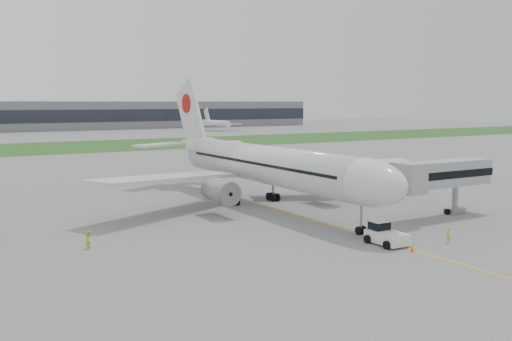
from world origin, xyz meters
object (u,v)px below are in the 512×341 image
airliner (262,163)px  ground_crew_near (448,235)px  pushback_tug (385,234)px  jet_bridge (438,175)px

airliner → ground_crew_near: 27.84m
pushback_tug → jet_bridge: size_ratio=0.27×
ground_crew_near → pushback_tug: bearing=-67.3°
jet_bridge → ground_crew_near: size_ratio=9.53×
pushback_tug → ground_crew_near: (5.66, -2.87, -0.17)m
pushback_tug → jet_bridge: (14.25, 6.25, 4.19)m
airliner → jet_bridge: bearing=-52.7°
airliner → ground_crew_near: bearing=-79.5°
airliner → jet_bridge: size_ratio=3.58×
airliner → jet_bridge: 22.42m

